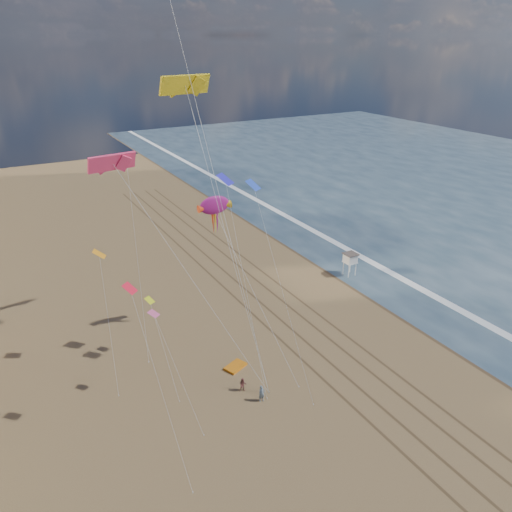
{
  "coord_description": "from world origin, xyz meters",
  "views": [
    {
      "loc": [
        -28.21,
        -20.67,
        33.2
      ],
      "look_at": [
        -2.19,
        26.0,
        9.5
      ],
      "focal_mm": 35.0,
      "sensor_mm": 36.0,
      "label": 1
    }
  ],
  "objects": [
    {
      "name": "kite_flyer_b",
      "position": [
        -9.46,
        15.67,
        0.77
      ],
      "size": [
        0.91,
        0.81,
        1.55
      ],
      "primitive_type": "imported",
      "rotation": [
        0.0,
        0.0,
        -0.35
      ],
      "color": "brown",
      "rests_on": "ground"
    },
    {
      "name": "small_kites",
      "position": [
        -13.09,
        22.89,
        16.16
      ],
      "size": [
        15.04,
        17.55,
        14.55
      ],
      "color": "#CFD616",
      "rests_on": "ground"
    },
    {
      "name": "tracks",
      "position": [
        2.55,
        30.0,
        0.01
      ],
      "size": [
        7.68,
        120.0,
        0.01
      ],
      "color": "brown",
      "rests_on": "ground"
    },
    {
      "name": "grounded_kite",
      "position": [
        -8.36,
        19.55,
        0.13
      ],
      "size": [
        2.75,
        2.3,
        0.27
      ],
      "primitive_type": "cube",
      "rotation": [
        0.0,
        0.0,
        0.4
      ],
      "color": "orange",
      "rests_on": "ground"
    },
    {
      "name": "foam",
      "position": [
        23.2,
        40.0,
        0.0
      ],
      "size": [
        260.0,
        260.0,
        0.0
      ],
      "primitive_type": "plane",
      "color": "white",
      "rests_on": "ground"
    },
    {
      "name": "ground",
      "position": [
        0.0,
        0.0,
        0.0
      ],
      "size": [
        260.0,
        260.0,
        0.0
      ],
      "primitive_type": "plane",
      "color": "brown",
      "rests_on": "ground"
    },
    {
      "name": "lifeguard_stand",
      "position": [
        17.15,
        31.73,
        2.69
      ],
      "size": [
        1.93,
        1.93,
        3.49
      ],
      "color": "white",
      "rests_on": "ground"
    },
    {
      "name": "parafoils",
      "position": [
        -11.88,
        25.84,
        31.71
      ],
      "size": [
        15.94,
        11.43,
        16.51
      ],
      "color": "black",
      "rests_on": "ground"
    },
    {
      "name": "kite_flyer_a",
      "position": [
        -8.56,
        13.43,
        0.91
      ],
      "size": [
        0.67,
        0.45,
        1.82
      ],
      "primitive_type": "imported",
      "rotation": [
        0.0,
        0.0,
        0.02
      ],
      "color": "slate",
      "rests_on": "ground"
    },
    {
      "name": "show_kite",
      "position": [
        -6.3,
        28.14,
        15.75
      ],
      "size": [
        4.02,
        7.85,
        21.09
      ],
      "color": "#9B1774",
      "rests_on": "ground"
    },
    {
      "name": "wet_sand",
      "position": [
        19.0,
        40.0,
        0.0
      ],
      "size": [
        260.0,
        260.0,
        0.0
      ],
      "primitive_type": "plane",
      "color": "#42301E",
      "rests_on": "ground"
    }
  ]
}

